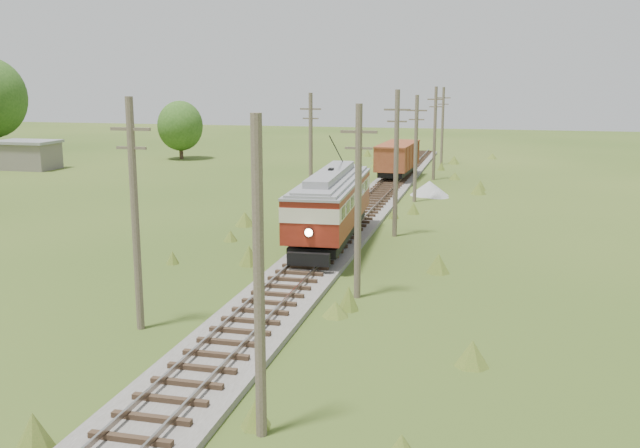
# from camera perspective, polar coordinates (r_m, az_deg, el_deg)

# --- Properties ---
(railbed_main) EXTENTS (3.60, 96.00, 0.57)m
(railbed_main) POSITION_cam_1_polar(r_m,az_deg,el_deg) (47.96, 2.69, 0.19)
(railbed_main) COLOR #605B54
(railbed_main) RESTS_ON ground
(streetcar) EXTENTS (3.76, 13.19, 5.98)m
(streetcar) POSITION_cam_1_polar(r_m,az_deg,el_deg) (40.91, 0.88, 1.87)
(streetcar) COLOR black
(streetcar) RESTS_ON ground
(gondola) EXTENTS (3.34, 9.16, 3.00)m
(gondola) POSITION_cam_1_polar(r_m,az_deg,el_deg) (69.22, 6.23, 5.32)
(gondola) COLOR black
(gondola) RESTS_ON ground
(gravel_pile) EXTENTS (3.35, 3.55, 1.22)m
(gravel_pile) POSITION_cam_1_polar(r_m,az_deg,el_deg) (60.44, 8.85, 2.80)
(gravel_pile) COLOR gray
(gravel_pile) RESTS_ON ground
(utility_pole_r_1) EXTENTS (0.30, 0.30, 8.80)m
(utility_pole_r_1) POSITION_cam_1_polar(r_m,az_deg,el_deg) (18.87, -4.91, -4.60)
(utility_pole_r_1) COLOR brown
(utility_pole_r_1) RESTS_ON ground
(utility_pole_r_2) EXTENTS (1.60, 0.30, 8.60)m
(utility_pole_r_2) POSITION_cam_1_polar(r_m,az_deg,el_deg) (31.13, 3.07, 1.90)
(utility_pole_r_2) COLOR brown
(utility_pole_r_2) RESTS_ON ground
(utility_pole_r_3) EXTENTS (1.60, 0.30, 9.00)m
(utility_pole_r_3) POSITION_cam_1_polar(r_m,az_deg,el_deg) (43.83, 6.11, 4.93)
(utility_pole_r_3) COLOR brown
(utility_pole_r_3) RESTS_ON ground
(utility_pole_r_4) EXTENTS (1.60, 0.30, 8.40)m
(utility_pole_r_4) POSITION_cam_1_polar(r_m,az_deg,el_deg) (56.73, 7.67, 6.09)
(utility_pole_r_4) COLOR brown
(utility_pole_r_4) RESTS_ON ground
(utility_pole_r_5) EXTENTS (1.60, 0.30, 8.90)m
(utility_pole_r_5) POSITION_cam_1_polar(r_m,az_deg,el_deg) (69.57, 9.17, 7.25)
(utility_pole_r_5) COLOR brown
(utility_pole_r_5) RESTS_ON ground
(utility_pole_r_6) EXTENTS (1.60, 0.30, 8.70)m
(utility_pole_r_6) POSITION_cam_1_polar(r_m,az_deg,el_deg) (82.53, 9.78, 7.81)
(utility_pole_r_6) COLOR brown
(utility_pole_r_6) RESTS_ON ground
(utility_pole_l_a) EXTENTS (1.60, 0.30, 9.00)m
(utility_pole_l_a) POSITION_cam_1_polar(r_m,az_deg,el_deg) (27.96, -14.59, 0.86)
(utility_pole_l_a) COLOR brown
(utility_pole_l_a) RESTS_ON ground
(utility_pole_l_b) EXTENTS (1.60, 0.30, 8.60)m
(utility_pole_l_b) POSITION_cam_1_polar(r_m,az_deg,el_deg) (54.12, -0.75, 6.04)
(utility_pole_l_b) COLOR brown
(utility_pole_l_b) RESTS_ON ground
(tree_mid_a) EXTENTS (5.46, 5.46, 7.03)m
(tree_mid_a) POSITION_cam_1_polar(r_m,az_deg,el_deg) (88.45, -11.12, 7.71)
(tree_mid_a) COLOR #38281C
(tree_mid_a) RESTS_ON ground
(shed) EXTENTS (6.40, 4.40, 3.10)m
(shed) POSITION_cam_1_polar(r_m,az_deg,el_deg) (83.49, -22.36, 5.16)
(shed) COLOR slate
(shed) RESTS_ON ground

